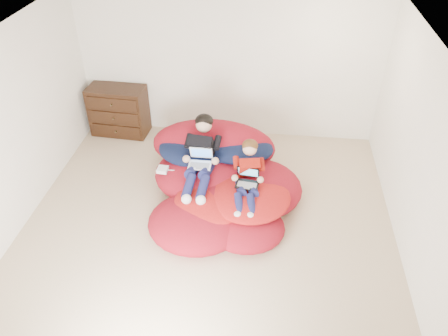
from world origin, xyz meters
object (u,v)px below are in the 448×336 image
Objects in this scene: dresser at (119,111)px; younger_boy at (248,173)px; beanbag_pile at (221,179)px; older_boy at (201,152)px; laptop_black at (248,179)px; laptop_white at (200,160)px.

dresser is 0.99× the size of younger_boy.
older_boy reaches higher than beanbag_pile.
beanbag_pile is at bearing 148.50° from younger_boy.
beanbag_pile is at bearing 142.61° from laptop_black.
laptop_white is at bearing -42.33° from dresser.
younger_boy is (0.41, -0.25, 0.34)m from beanbag_pile.
younger_boy is 0.71m from laptop_white.
beanbag_pile is at bearing -8.44° from older_boy.
laptop_black is (0.41, -0.31, 0.28)m from beanbag_pile.
younger_boy is at bearing -36.29° from dresser.
older_boy is 0.78m from laptop_black.
older_boy is at bearing 171.56° from beanbag_pile.
dresser is 3.01m from laptop_black.
younger_boy is (0.68, -0.29, -0.09)m from older_boy.
older_boy reaches higher than laptop_white.
beanbag_pile is at bearing 10.01° from laptop_white.
older_boy is 3.78× the size of laptop_white.
beanbag_pile is 0.59m from younger_boy.
older_boy reaches higher than dresser.
dresser is at bearing 137.67° from laptop_white.
beanbag_pile reaches higher than laptop_black.
younger_boy is 0.08m from laptop_black.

